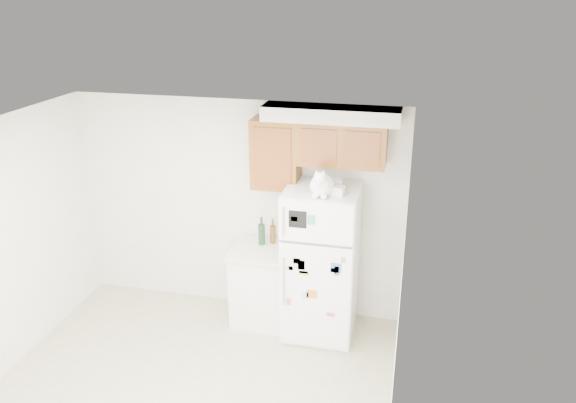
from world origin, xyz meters
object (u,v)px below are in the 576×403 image
(base_counter, at_px, (261,284))
(bottle_amber, at_px, (273,231))
(refrigerator, at_px, (321,263))
(storage_box_front, at_px, (337,191))
(storage_box_back, at_px, (332,183))
(bottle_green, at_px, (262,231))
(cat, at_px, (322,185))

(base_counter, distance_m, bottle_amber, 0.63)
(refrigerator, bearing_deg, storage_box_front, -41.35)
(base_counter, distance_m, storage_box_back, 1.51)
(refrigerator, height_order, bottle_green, refrigerator)
(base_counter, distance_m, bottle_green, 0.63)
(storage_box_front, xyz_separation_m, bottle_amber, (-0.75, 0.37, -0.68))
(base_counter, bearing_deg, storage_box_back, -1.94)
(storage_box_back, bearing_deg, base_counter, 164.47)
(base_counter, bearing_deg, cat, -20.91)
(base_counter, distance_m, storage_box_front, 1.56)
(storage_box_back, distance_m, bottle_green, 1.04)
(storage_box_back, bearing_deg, bottle_amber, 151.66)
(bottle_green, bearing_deg, storage_box_front, -19.70)
(bottle_green, height_order, bottle_amber, bottle_green)
(base_counter, height_order, bottle_amber, bottle_amber)
(base_counter, bearing_deg, storage_box_front, -14.28)
(bottle_amber, bearing_deg, refrigerator, -21.00)
(base_counter, height_order, cat, cat)
(bottle_green, bearing_deg, cat, -26.71)
(bottle_green, xyz_separation_m, bottle_amber, (0.11, 0.06, -0.02))
(cat, bearing_deg, bottle_amber, 145.24)
(base_counter, height_order, storage_box_back, storage_box_back)
(cat, xyz_separation_m, storage_box_back, (0.07, 0.25, -0.06))
(base_counter, height_order, bottle_green, bottle_green)
(cat, bearing_deg, refrigerator, 96.54)
(refrigerator, xyz_separation_m, storage_box_back, (0.09, 0.05, 0.90))
(base_counter, relative_size, storage_box_front, 6.13)
(storage_box_back, distance_m, bottle_amber, 0.98)
(storage_box_front, height_order, bottle_green, storage_box_front)
(base_counter, xyz_separation_m, bottle_green, (-0.01, 0.09, 0.62))
(refrigerator, relative_size, storage_box_back, 9.44)
(storage_box_back, height_order, bottle_amber, storage_box_back)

